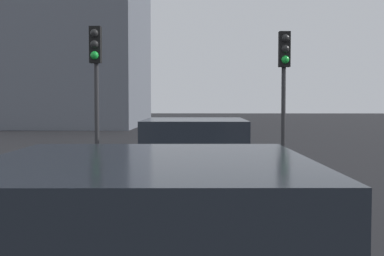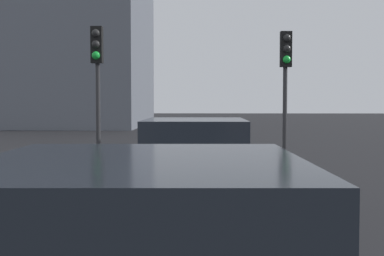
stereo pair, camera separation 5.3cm
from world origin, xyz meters
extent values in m
cube|color=slate|center=(9.82, 0.03, 0.59)|extent=(4.49, 1.85, 0.66)
cube|color=#1E232B|center=(9.59, 0.03, 1.23)|extent=(2.02, 1.63, 0.62)
cylinder|color=black|center=(11.21, -0.89, 0.32)|extent=(0.64, 0.22, 0.64)
cylinder|color=black|center=(11.21, 0.96, 0.32)|extent=(0.64, 0.22, 0.64)
cylinder|color=black|center=(8.42, -0.89, 0.32)|extent=(0.64, 0.22, 0.64)
cylinder|color=black|center=(8.42, 0.96, 0.32)|extent=(0.64, 0.22, 0.64)
cube|color=red|center=(7.56, -0.63, 0.71)|extent=(0.03, 0.20, 0.11)
cube|color=red|center=(7.56, 0.70, 0.71)|extent=(0.03, 0.20, 0.11)
cube|color=#1E232B|center=(3.71, 0.20, 1.23)|extent=(1.84, 1.67, 0.62)
cylinder|color=#2D2D30|center=(14.02, 2.53, 1.39)|extent=(0.11, 0.11, 2.77)
cube|color=black|center=(13.96, 2.53, 3.22)|extent=(0.21, 0.29, 0.90)
sphere|color=black|center=(13.85, 2.54, 3.49)|extent=(0.20, 0.20, 0.20)
sphere|color=black|center=(13.85, 2.54, 3.22)|extent=(0.20, 0.20, 0.20)
sphere|color=green|center=(13.85, 2.54, 2.95)|extent=(0.20, 0.20, 0.20)
cylinder|color=#2D2D30|center=(14.54, -2.19, 1.35)|extent=(0.11, 0.11, 2.71)
cube|color=black|center=(14.48, -2.19, 3.16)|extent=(0.21, 0.29, 0.90)
sphere|color=black|center=(14.37, -2.20, 3.43)|extent=(0.20, 0.20, 0.20)
sphere|color=black|center=(14.37, -2.20, 3.16)|extent=(0.20, 0.20, 0.20)
sphere|color=green|center=(14.37, -2.20, 2.89)|extent=(0.20, 0.20, 0.20)
cube|color=slate|center=(40.58, 10.00, 5.39)|extent=(14.47, 11.16, 10.77)
camera|label=1|loc=(1.10, -0.07, 1.83)|focal=48.76mm
camera|label=2|loc=(1.10, -0.12, 1.83)|focal=48.76mm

